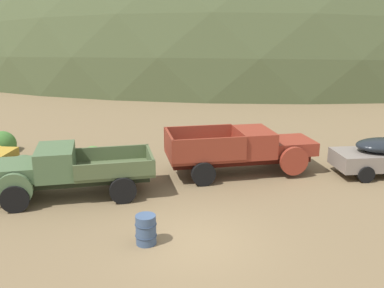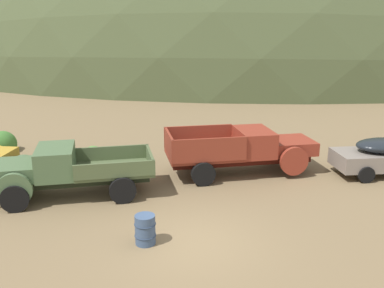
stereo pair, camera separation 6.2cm
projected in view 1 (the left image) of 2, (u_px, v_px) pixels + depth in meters
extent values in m
plane|color=brown|center=(195.00, 243.00, 12.48)|extent=(300.00, 300.00, 0.00)
ellipsoid|color=#424C2D|center=(263.00, 62.00, 71.72)|extent=(101.28, 77.86, 50.55)
cube|color=#B7B2A8|center=(7.00, 160.00, 16.52)|extent=(0.34, 1.17, 0.44)
cube|color=#232B1B|center=(73.00, 179.00, 15.81)|extent=(5.70, 1.46, 0.36)
cube|color=#47603D|center=(12.00, 171.00, 15.27)|extent=(1.92, 1.92, 0.55)
cylinder|color=#47603D|center=(24.00, 170.00, 16.40)|extent=(1.21, 0.28, 1.20)
cylinder|color=#47603D|center=(14.00, 190.00, 14.42)|extent=(1.21, 0.28, 1.20)
cube|color=#47603D|center=(56.00, 161.00, 15.51)|extent=(1.47, 2.15, 1.05)
cube|color=black|center=(38.00, 157.00, 15.34)|extent=(0.19, 1.73, 0.59)
cube|color=#495735|center=(114.00, 170.00, 16.06)|extent=(3.02, 2.36, 0.12)
cube|color=#495735|center=(113.00, 153.00, 16.97)|extent=(2.85, 0.34, 0.55)
cube|color=#495735|center=(115.00, 170.00, 14.97)|extent=(2.85, 0.34, 0.55)
cube|color=#495735|center=(150.00, 159.00, 16.25)|extent=(0.28, 2.14, 0.55)
cylinder|color=black|center=(25.00, 177.00, 16.53)|extent=(0.98, 0.36, 0.96)
cylinder|color=black|center=(15.00, 199.00, 14.44)|extent=(0.98, 0.36, 0.96)
cylinder|color=black|center=(120.00, 170.00, 17.27)|extent=(0.98, 0.36, 0.96)
cylinder|color=black|center=(123.00, 190.00, 15.18)|extent=(0.98, 0.36, 0.96)
cube|color=#42140D|center=(241.00, 158.00, 18.20)|extent=(6.00, 1.40, 0.36)
cube|color=maroon|center=(290.00, 145.00, 18.48)|extent=(1.99, 1.95, 0.55)
cube|color=#B7B2A8|center=(308.00, 145.00, 18.65)|extent=(0.16, 1.26, 0.44)
cylinder|color=maroon|center=(294.00, 161.00, 17.50)|extent=(1.21, 0.25, 1.20)
cylinder|color=maroon|center=(274.00, 147.00, 19.56)|extent=(1.21, 0.25, 1.20)
cube|color=maroon|center=(254.00, 142.00, 18.12)|extent=(1.51, 2.19, 1.05)
cube|color=black|center=(268.00, 136.00, 18.17)|extent=(0.16, 1.79, 0.59)
cube|color=maroon|center=(203.00, 155.00, 17.84)|extent=(3.14, 2.38, 0.12)
cube|color=maroon|center=(210.00, 150.00, 16.65)|extent=(3.01, 0.29, 0.95)
cube|color=maroon|center=(198.00, 136.00, 18.73)|extent=(3.01, 0.29, 0.95)
cube|color=maroon|center=(169.00, 145.00, 17.43)|extent=(0.24, 2.20, 0.95)
cylinder|color=black|center=(273.00, 152.00, 19.69)|extent=(0.98, 0.34, 0.96)
cylinder|color=black|center=(203.00, 174.00, 16.82)|extent=(0.98, 0.34, 0.96)
cylinder|color=black|center=(192.00, 157.00, 18.99)|extent=(0.98, 0.34, 0.96)
ellipsoid|color=black|center=(384.00, 145.00, 17.89)|extent=(2.42, 1.61, 0.57)
cylinder|color=black|center=(366.00, 175.00, 17.18)|extent=(0.68, 0.21, 0.68)
cylinder|color=black|center=(346.00, 161.00, 18.87)|extent=(0.68, 0.21, 0.68)
cylinder|color=#384C6B|center=(146.00, 230.00, 12.35)|extent=(0.59, 0.59, 0.89)
torus|color=#27354A|center=(146.00, 224.00, 12.30)|extent=(0.63, 0.63, 0.03)
torus|color=#27354A|center=(146.00, 235.00, 12.40)|extent=(0.63, 0.63, 0.03)
ellipsoid|color=#4C8438|center=(88.00, 160.00, 19.30)|extent=(1.07, 0.96, 0.95)
ellipsoid|color=#4C8438|center=(93.00, 159.00, 19.25)|extent=(1.11, 1.00, 1.17)
ellipsoid|color=#3D702D|center=(2.00, 144.00, 21.46)|extent=(1.36, 1.22, 1.31)
ellipsoid|color=#3D702D|center=(0.00, 146.00, 21.15)|extent=(1.39, 1.25, 1.32)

